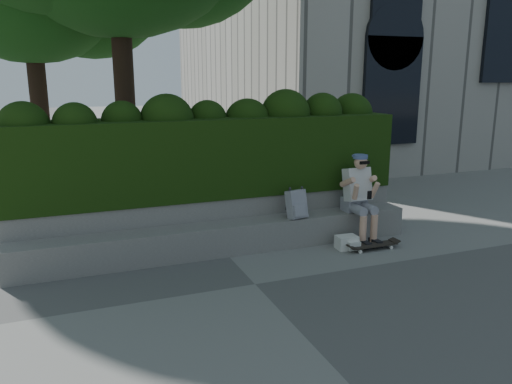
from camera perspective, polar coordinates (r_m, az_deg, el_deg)
name	(u,v)px	position (r m, az deg, el deg)	size (l,w,h in m)	color
ground	(255,284)	(6.42, -0.11, -10.49)	(80.00, 80.00, 0.00)	slate
bench_ledge	(225,238)	(7.44, -3.58, -5.29)	(6.00, 0.45, 0.45)	gray
planter_wall	(215,220)	(7.83, -4.65, -3.21)	(6.00, 0.50, 0.75)	gray
hedge	(210,156)	(7.83, -5.26, 4.08)	(6.00, 1.00, 1.20)	black
person	(359,194)	(8.05, 11.69, -0.23)	(0.40, 0.76, 1.38)	gray
skateboard	(373,245)	(7.81, 13.21, -5.95)	(0.78, 0.20, 0.08)	black
backpack_plaid	(296,204)	(7.63, 4.65, -1.40)	(0.29, 0.16, 0.43)	#A9A8AC
backpack_ground	(347,242)	(7.75, 10.31, -5.68)	(0.32, 0.22, 0.20)	silver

